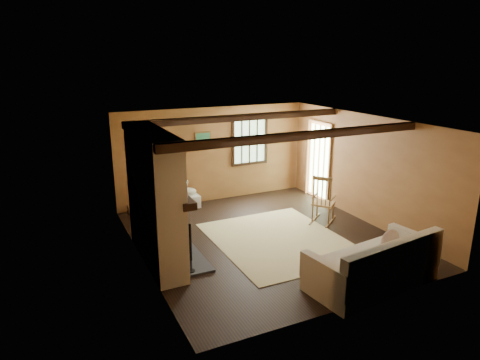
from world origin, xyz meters
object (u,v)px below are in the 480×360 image
rocking_chair (323,202)px  armchair (157,204)px  fireplace (156,203)px  sofa (375,267)px  laundry_basket (189,201)px

rocking_chair → armchair: (-3.29, 1.87, -0.13)m
fireplace → rocking_chair: size_ratio=2.19×
sofa → fireplace: bearing=133.4°
sofa → laundry_basket: bearing=100.0°
rocking_chair → fireplace: bearing=55.4°
rocking_chair → armchair: rocking_chair is taller
sofa → laundry_basket: size_ratio=4.65×
fireplace → sofa: size_ratio=1.03×
fireplace → armchair: fireplace is taller
rocking_chair → armchair: 3.79m
fireplace → rocking_chair: bearing=3.9°
fireplace → sofa: (2.92, -2.41, -0.78)m
rocking_chair → sofa: 2.82m
laundry_basket → sofa: bearing=-73.0°
rocking_chair → laundry_basket: size_ratio=2.19×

